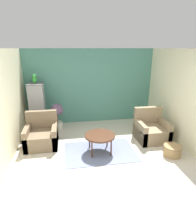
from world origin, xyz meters
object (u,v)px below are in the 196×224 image
at_px(armchair_left, 42,135).
at_px(potted_plant, 57,114).
at_px(wicker_basket, 172,150).
at_px(parrot, 35,79).
at_px(birdcage, 38,107).
at_px(armchair_right, 151,130).
at_px(coffee_table, 100,136).

height_order(armchair_left, potted_plant, armchair_left).
bearing_deg(wicker_basket, potted_plant, 143.64).
bearing_deg(wicker_basket, parrot, 147.10).
xyz_separation_m(armchair_left, birdcage, (-0.20, 1.10, 0.46)).
relative_size(armchair_left, birdcage, 0.59).
bearing_deg(potted_plant, wicker_basket, -36.36).
bearing_deg(armchair_right, parrot, 158.45).
distance_m(armchair_right, potted_plant, 2.85).
bearing_deg(parrot, armchair_right, -21.55).
bearing_deg(armchair_left, potted_plant, 68.86).
relative_size(coffee_table, armchair_right, 0.86).
xyz_separation_m(coffee_table, birdcage, (-1.64, 1.71, 0.30)).
bearing_deg(birdcage, coffee_table, -46.13).
distance_m(armchair_left, parrot, 1.72).
height_order(armchair_left, wicker_basket, armchair_left).
xyz_separation_m(coffee_table, armchair_left, (-1.44, 0.61, -0.16)).
distance_m(armchair_right, birdcage, 3.45).
height_order(coffee_table, armchair_right, armchair_right).
distance_m(coffee_table, potted_plant, 1.91).
bearing_deg(armchair_left, birdcage, 100.40).
relative_size(armchair_right, birdcage, 0.59).
height_order(armchair_right, wicker_basket, armchair_right).
bearing_deg(coffee_table, birdcage, 133.87).
distance_m(parrot, wicker_basket, 4.21).
xyz_separation_m(coffee_table, parrot, (-1.64, 1.71, 1.15)).
relative_size(parrot, potted_plant, 0.33).
relative_size(armchair_left, wicker_basket, 2.03).
relative_size(armchair_left, parrot, 3.15).
bearing_deg(potted_plant, birdcage, 167.72).
distance_m(armchair_left, wicker_basket, 3.30).
bearing_deg(birdcage, armchair_left, -79.60).
bearing_deg(parrot, armchair_left, -79.62).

